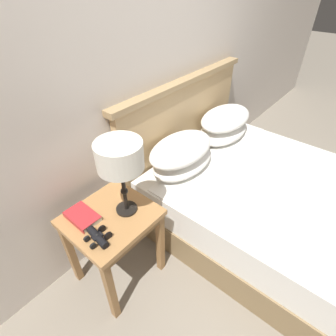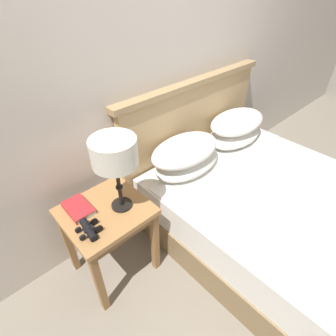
{
  "view_description": "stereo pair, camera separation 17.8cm",
  "coord_description": "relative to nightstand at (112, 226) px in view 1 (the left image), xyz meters",
  "views": [
    {
      "loc": [
        -1.25,
        -0.18,
        1.8
      ],
      "look_at": [
        -0.16,
        0.73,
        0.71
      ],
      "focal_mm": 28.0,
      "sensor_mm": 36.0,
      "label": 1
    },
    {
      "loc": [
        -1.13,
        -0.31,
        1.8
      ],
      "look_at": [
        -0.16,
        0.73,
        0.71
      ],
      "focal_mm": 28.0,
      "sensor_mm": 36.0,
      "label": 2
    }
  ],
  "objects": [
    {
      "name": "ground_plane",
      "position": [
        0.65,
        -0.78,
        -0.52
      ],
      "size": [
        20.0,
        20.0,
        0.0
      ],
      "primitive_type": "plane",
      "color": "gray",
      "rests_on": "ground"
    },
    {
      "name": "wall_back",
      "position": [
        0.65,
        0.34,
        0.78
      ],
      "size": [
        8.0,
        0.06,
        2.6
      ],
      "color": "silver",
      "rests_on": "ground_plane"
    },
    {
      "name": "nightstand",
      "position": [
        0.0,
        0.0,
        0.0
      ],
      "size": [
        0.51,
        0.47,
        0.61
      ],
      "color": "#AD7A47",
      "rests_on": "ground_plane"
    },
    {
      "name": "bed",
      "position": [
        1.08,
        -0.6,
        -0.22
      ],
      "size": [
        1.59,
        2.0,
        1.1
      ],
      "color": "olive",
      "rests_on": "ground_plane"
    },
    {
      "name": "table_lamp",
      "position": [
        0.1,
        -0.04,
        0.49
      ],
      "size": [
        0.26,
        0.26,
        0.48
      ],
      "color": "black",
      "rests_on": "nightstand"
    },
    {
      "name": "book_on_nightstand",
      "position": [
        -0.12,
        0.11,
        0.11
      ],
      "size": [
        0.13,
        0.21,
        0.04
      ],
      "color": "silver",
      "rests_on": "nightstand"
    },
    {
      "name": "binoculars_pair",
      "position": [
        -0.16,
        -0.09,
        0.12
      ],
      "size": [
        0.15,
        0.16,
        0.05
      ],
      "color": "black",
      "rests_on": "nightstand"
    }
  ]
}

